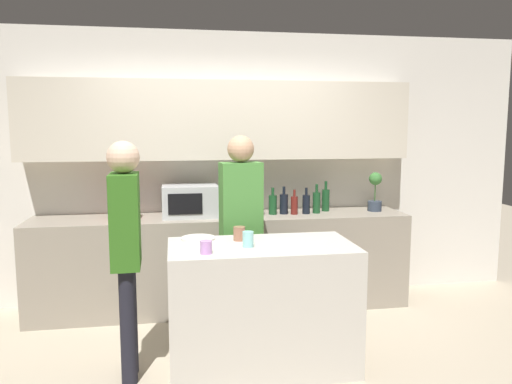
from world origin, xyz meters
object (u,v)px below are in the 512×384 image
at_px(toaster, 124,209).
at_px(bottle_1, 260,204).
at_px(cup_0, 206,247).
at_px(bottle_2, 273,204).
at_px(plate_on_island, 198,238).
at_px(bottle_7, 326,200).
at_px(person_center, 241,217).
at_px(potted_plant, 375,192).
at_px(bottle_5, 306,204).
at_px(microwave, 190,201).
at_px(bottle_6, 316,202).
at_px(person_left, 126,240).
at_px(cup_1, 248,239).
at_px(cup_2, 239,234).
at_px(bottle_4, 294,205).
at_px(bottle_0, 248,204).
at_px(bottle_3, 284,203).

relative_size(toaster, bottle_1, 0.91).
height_order(bottle_1, cup_0, bottle_1).
height_order(bottle_2, plate_on_island, bottle_2).
distance_m(bottle_7, person_center, 1.22).
height_order(potted_plant, person_center, person_center).
bearing_deg(plate_on_island, bottle_5, 41.68).
bearing_deg(microwave, bottle_6, -1.07).
relative_size(plate_on_island, person_left, 0.16).
xyz_separation_m(toaster, plate_on_island, (0.64, -1.03, -0.07)).
xyz_separation_m(bottle_6, bottle_7, (0.13, 0.11, 0.01)).
height_order(bottle_7, cup_1, bottle_7).
relative_size(toaster, bottle_2, 0.99).
distance_m(bottle_2, bottle_6, 0.44).
relative_size(bottle_5, cup_2, 2.49).
distance_m(bottle_4, bottle_6, 0.24).
relative_size(bottle_7, cup_0, 3.42).
height_order(microwave, bottle_4, microwave).
relative_size(bottle_0, bottle_3, 0.96).
relative_size(cup_2, person_center, 0.06).
bearing_deg(bottle_6, potted_plant, 2.28).
bearing_deg(bottle_6, bottle_0, 175.17).
bearing_deg(cup_1, cup_2, 99.18).
distance_m(microwave, plate_on_island, 1.04).
xyz_separation_m(potted_plant, bottle_3, (-0.95, -0.02, -0.09)).
relative_size(bottle_6, cup_1, 2.61).
bearing_deg(cup_2, cup_1, -80.82).
bearing_deg(bottle_3, bottle_0, 172.09).
height_order(toaster, person_left, person_left).
bearing_deg(bottle_5, person_center, -139.60).
relative_size(bottle_5, plate_on_island, 0.99).
relative_size(potted_plant, bottle_5, 1.53).
relative_size(toaster, bottle_7, 0.85).
xyz_separation_m(microwave, bottle_5, (1.13, -0.04, -0.05)).
bearing_deg(person_left, bottle_2, 133.50).
xyz_separation_m(bottle_1, bottle_6, (0.57, 0.03, 0.00)).
xyz_separation_m(cup_0, person_center, (0.35, 0.81, 0.05)).
bearing_deg(bottle_5, cup_1, -120.96).
bearing_deg(cup_1, person_left, 177.89).
relative_size(potted_plant, bottle_6, 1.37).
bearing_deg(plate_on_island, person_left, -151.81).
bearing_deg(bottle_7, bottle_1, -168.73).
xyz_separation_m(bottle_0, person_center, (-0.16, -0.70, -0.00)).
bearing_deg(bottle_0, person_left, -128.03).
distance_m(bottle_1, bottle_3, 0.25).
height_order(cup_0, person_left, person_left).
bearing_deg(cup_2, bottle_1, 71.91).
xyz_separation_m(bottle_0, plate_on_island, (-0.54, -1.06, -0.08)).
xyz_separation_m(toaster, bottle_7, (1.99, 0.08, 0.03)).
relative_size(bottle_4, bottle_5, 0.95).
bearing_deg(cup_0, microwave, 92.07).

